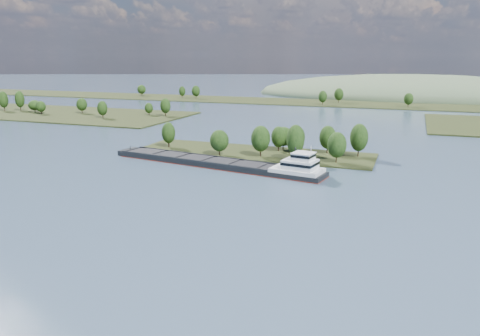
% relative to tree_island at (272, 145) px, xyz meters
% --- Properties ---
extents(ground, '(1800.00, 1800.00, 0.00)m').
position_rel_tree_island_xyz_m(ground, '(-8.27, -59.32, -4.32)').
color(ground, '#3B4E65').
rests_on(ground, ground).
extents(tree_island, '(100.00, 30.25, 15.18)m').
position_rel_tree_island_xyz_m(tree_island, '(0.00, 0.00, 0.00)').
color(tree_island, black).
rests_on(tree_island, ground).
extents(back_shoreline, '(900.00, 60.00, 15.34)m').
position_rel_tree_island_xyz_m(back_shoreline, '(0.44, 220.51, -3.61)').
color(back_shoreline, black).
rests_on(back_shoreline, ground).
extents(hill_west, '(320.00, 160.00, 44.00)m').
position_rel_tree_island_xyz_m(hill_west, '(51.73, 320.68, -4.32)').
color(hill_west, '#475B3E').
rests_on(hill_west, ground).
extents(cargo_barge, '(88.25, 24.91, 11.87)m').
position_rel_tree_island_xyz_m(cargo_barge, '(-9.17, -26.65, -2.82)').
color(cargo_barge, black).
rests_on(cargo_barge, ground).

